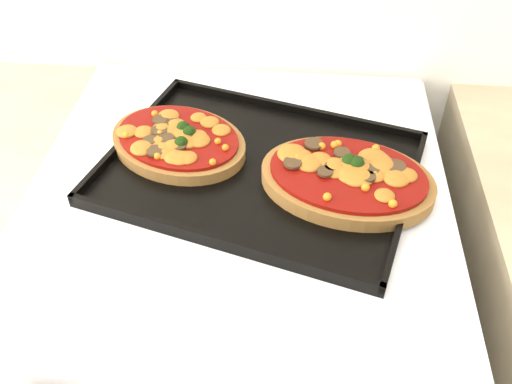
# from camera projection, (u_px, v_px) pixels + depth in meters

# --- Properties ---
(stove) EXTENTS (0.60, 0.60, 0.91)m
(stove) POSITION_uv_depth(u_px,v_px,m) (243.00, 351.00, 1.12)
(stove) COLOR silver
(stove) RESTS_ON floor
(baking_tray) EXTENTS (0.50, 0.42, 0.02)m
(baking_tray) POSITION_uv_depth(u_px,v_px,m) (259.00, 167.00, 0.81)
(baking_tray) COLOR black
(baking_tray) RESTS_ON stove
(pizza_left) EXTENTS (0.26, 0.23, 0.03)m
(pizza_left) POSITION_uv_depth(u_px,v_px,m) (178.00, 140.00, 0.84)
(pizza_left) COLOR brown
(pizza_left) RESTS_ON baking_tray
(pizza_right) EXTENTS (0.27, 0.21, 0.03)m
(pizza_right) POSITION_uv_depth(u_px,v_px,m) (347.00, 177.00, 0.77)
(pizza_right) COLOR brown
(pizza_right) RESTS_ON baking_tray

